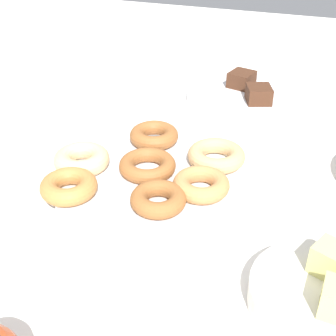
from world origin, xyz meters
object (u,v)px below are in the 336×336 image
object	(u,v)px
donut_plate	(150,185)
donut_0	(201,185)
cake_plate	(246,97)
melon_chunk_left	(330,259)
donut_5	(69,186)
brownie_far	(259,94)
donut_1	(216,156)
donut_3	(147,165)
donut_2	(83,158)
donut_4	(158,199)
brownie_near	(242,79)
donut_6	(154,135)
fruit_bowl	(323,299)

from	to	relation	value
donut_plate	donut_0	world-z (taller)	donut_0
cake_plate	melon_chunk_left	distance (m)	0.55
donut_plate	melon_chunk_left	distance (m)	0.29
donut_5	brownie_far	xyz separation A→B (m)	(-0.43, 0.20, 0.00)
donut_1	donut_0	bearing A→B (deg)	0.16
donut_plate	donut_3	distance (m)	0.03
donut_1	donut_2	world-z (taller)	donut_2
donut_0	donut_1	world-z (taller)	same
donut_2	cake_plate	size ratio (longest dim) A/B	0.34
donut_3	donut_4	xyz separation A→B (m)	(0.08, 0.05, 0.00)
donut_1	donut_4	xyz separation A→B (m)	(0.14, -0.05, -0.00)
donut_1	brownie_near	xyz separation A→B (m)	(-0.34, -0.03, 0.00)
donut_4	donut_plate	bearing A→B (deg)	-147.08
donut_plate	donut_1	distance (m)	0.12
donut_0	donut_3	xyz separation A→B (m)	(-0.02, -0.09, -0.00)
cake_plate	brownie_far	world-z (taller)	brownie_far
donut_2	brownie_far	xyz separation A→B (m)	(-0.35, 0.22, 0.00)
donut_plate	brownie_far	xyz separation A→B (m)	(-0.36, 0.10, 0.02)
donut_0	donut_2	distance (m)	0.20
donut_4	brownie_near	world-z (taller)	brownie_near
donut_2	brownie_near	world-z (taller)	brownie_near
donut_6	cake_plate	bearing A→B (deg)	158.36
donut_1	brownie_near	world-z (taller)	brownie_near
donut_0	brownie_far	bearing A→B (deg)	176.93
donut_plate	donut_3	size ratio (longest dim) A/B	3.25
brownie_near	fruit_bowl	distance (m)	0.62
donut_0	donut_2	bearing A→B (deg)	-91.50
brownie_near	melon_chunk_left	world-z (taller)	melon_chunk_left
donut_5	fruit_bowl	world-z (taller)	donut_5
donut_plate	donut_6	xyz separation A→B (m)	(-0.12, -0.04, 0.02)
donut_4	melon_chunk_left	distance (m)	0.24
donut_plate	donut_5	xyz separation A→B (m)	(0.07, -0.10, 0.02)
fruit_bowl	donut_5	bearing A→B (deg)	-101.75
donut_1	brownie_far	size ratio (longest dim) A/B	1.73
donut_plate	donut_4	bearing A→B (deg)	32.92
donut_plate	fruit_bowl	world-z (taller)	fruit_bowl
donut_4	brownie_far	bearing A→B (deg)	170.94
donut_3	fruit_bowl	size ratio (longest dim) A/B	0.55
donut_1	donut_plate	bearing A→B (deg)	-43.12
donut_6	fruit_bowl	size ratio (longest dim) A/B	0.52
donut_1	cake_plate	world-z (taller)	donut_1
donut_2	donut_3	bearing A→B (deg)	100.71
brownie_far	donut_6	bearing A→B (deg)	-30.37
donut_6	brownie_near	world-z (taller)	brownie_near
donut_plate	donut_6	distance (m)	0.13
donut_2	melon_chunk_left	size ratio (longest dim) A/B	2.47
donut_1	brownie_near	bearing A→B (deg)	-174.57
donut_1	donut_2	size ratio (longest dim) A/B	1.05
melon_chunk_left	donut_plate	bearing A→B (deg)	-114.06
brownie_near	melon_chunk_left	xyz separation A→B (m)	(0.55, 0.22, 0.02)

